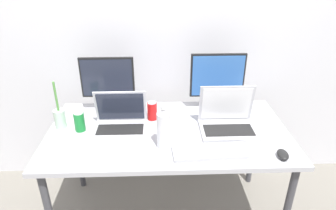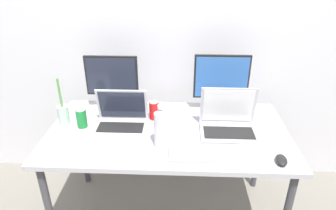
% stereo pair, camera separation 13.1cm
% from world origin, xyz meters
% --- Properties ---
extents(wall_back, '(7.00, 0.08, 2.60)m').
position_xyz_m(wall_back, '(0.00, 0.59, 1.30)').
color(wall_back, silver).
rests_on(wall_back, ground).
extents(work_desk, '(1.53, 0.81, 0.74)m').
position_xyz_m(work_desk, '(0.00, 0.00, 0.68)').
color(work_desk, '#424247').
rests_on(work_desk, ground).
extents(monitor_left, '(0.37, 0.18, 0.39)m').
position_xyz_m(monitor_left, '(-0.41, 0.30, 0.96)').
color(monitor_left, black).
rests_on(monitor_left, work_desk).
extents(monitor_center, '(0.38, 0.22, 0.41)m').
position_xyz_m(monitor_center, '(0.36, 0.29, 0.95)').
color(monitor_center, black).
rests_on(monitor_center, work_desk).
extents(laptop_silver, '(0.33, 0.23, 0.25)m').
position_xyz_m(laptop_silver, '(-0.30, 0.03, 0.80)').
color(laptop_silver, silver).
rests_on(laptop_silver, work_desk).
extents(laptop_secondary, '(0.35, 0.26, 0.28)m').
position_xyz_m(laptop_secondary, '(0.38, 0.01, 0.80)').
color(laptop_secondary, '#B7B7BC').
rests_on(laptop_secondary, work_desk).
extents(keyboard_main, '(0.42, 0.17, 0.02)m').
position_xyz_m(keyboard_main, '(0.22, -0.26, 0.75)').
color(keyboard_main, '#B2B2B7').
rests_on(keyboard_main, work_desk).
extents(mouse_by_keyboard, '(0.08, 0.11, 0.03)m').
position_xyz_m(mouse_by_keyboard, '(0.63, -0.31, 0.76)').
color(mouse_by_keyboard, black).
rests_on(mouse_by_keyboard, work_desk).
extents(water_bottle, '(0.08, 0.08, 0.27)m').
position_xyz_m(water_bottle, '(-0.03, -0.18, 0.86)').
color(water_bottle, silver).
rests_on(water_bottle, work_desk).
extents(soda_can_near_keyboard, '(0.07, 0.07, 0.13)m').
position_xyz_m(soda_can_near_keyboard, '(-0.10, 0.15, 0.80)').
color(soda_can_near_keyboard, red).
rests_on(soda_can_near_keyboard, work_desk).
extents(soda_can_by_laptop, '(0.07, 0.07, 0.13)m').
position_xyz_m(soda_can_by_laptop, '(-0.56, 0.02, 0.80)').
color(soda_can_by_laptop, '#197F33').
rests_on(soda_can_by_laptop, work_desk).
extents(bamboo_vase, '(0.07, 0.07, 0.32)m').
position_xyz_m(bamboo_vase, '(-0.69, 0.06, 0.81)').
color(bamboo_vase, '#B2D1B7').
rests_on(bamboo_vase, work_desk).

